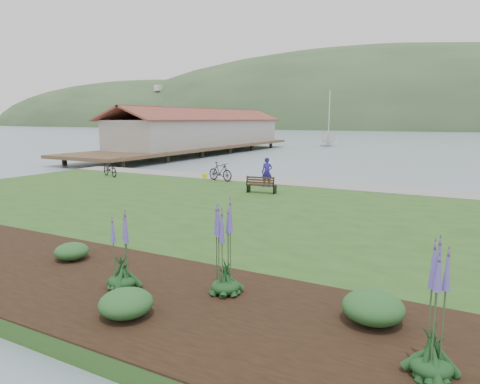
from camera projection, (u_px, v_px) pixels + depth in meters
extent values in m
plane|color=slate|center=(240.00, 212.00, 19.14)|extent=(600.00, 600.00, 0.00)
cube|color=#274F1B|center=(217.00, 216.00, 17.37)|extent=(34.00, 20.00, 0.40)
cube|color=gray|center=(296.00, 183.00, 25.06)|extent=(34.00, 2.20, 0.03)
cube|color=black|center=(147.00, 293.00, 9.16)|extent=(24.00, 4.40, 0.04)
cube|color=#4C3826|center=(196.00, 147.00, 50.91)|extent=(8.00, 36.00, 0.30)
cube|color=#B2ADA3|center=(205.00, 132.00, 52.37)|extent=(6.40, 28.00, 3.00)
cube|color=black|center=(262.00, 185.00, 21.71)|extent=(1.49, 0.70, 0.04)
cube|color=black|center=(260.00, 180.00, 21.41)|extent=(1.44, 0.34, 0.45)
cube|color=black|center=(249.00, 188.00, 21.98)|extent=(0.12, 0.50, 0.39)
cube|color=black|center=(275.00, 190.00, 21.50)|extent=(0.12, 0.50, 0.39)
imported|color=navy|center=(267.00, 170.00, 23.53)|extent=(0.79, 0.64, 1.91)
imported|color=black|center=(110.00, 169.00, 27.94)|extent=(1.33, 2.03, 1.00)
imported|color=black|center=(220.00, 172.00, 25.95)|extent=(0.95, 1.95, 1.13)
imported|color=silver|center=(328.00, 146.00, 66.20)|extent=(12.56, 12.69, 26.65)
cube|color=yellow|center=(205.00, 176.00, 26.89)|extent=(0.20, 0.31, 0.32)
ellipsoid|color=#133518|center=(123.00, 281.00, 9.37)|extent=(0.62, 0.62, 0.31)
cone|color=#52449D|center=(121.00, 241.00, 9.22)|extent=(0.32, 0.32, 1.51)
ellipsoid|color=#133518|center=(225.00, 286.00, 9.09)|extent=(0.62, 0.62, 0.31)
cone|color=#52449D|center=(225.00, 234.00, 8.90)|extent=(0.40, 0.40, 1.98)
ellipsoid|color=#133518|center=(431.00, 365.00, 6.18)|extent=(0.62, 0.62, 0.31)
cone|color=#52449D|center=(437.00, 296.00, 6.00)|extent=(0.36, 0.36, 1.83)
ellipsoid|color=#1E4C21|center=(72.00, 251.00, 11.29)|extent=(0.88, 0.88, 0.44)
ellipsoid|color=#1E4C21|center=(126.00, 303.00, 8.03)|extent=(1.02, 1.02, 0.51)
ellipsoid|color=#1E4C21|center=(373.00, 307.00, 7.79)|extent=(1.13, 1.13, 0.56)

